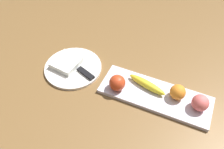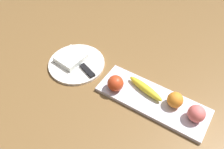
{
  "view_description": "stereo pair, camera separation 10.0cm",
  "coord_description": "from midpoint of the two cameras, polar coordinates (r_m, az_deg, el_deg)",
  "views": [
    {
      "loc": [
        -0.12,
        0.59,
        0.79
      ],
      "look_at": [
        0.16,
        -0.02,
        0.05
      ],
      "focal_mm": 38.59,
      "sensor_mm": 36.0,
      "label": 1
    },
    {
      "loc": [
        -0.2,
        0.54,
        0.79
      ],
      "look_at": [
        0.16,
        -0.02,
        0.05
      ],
      "focal_mm": 38.59,
      "sensor_mm": 36.0,
      "label": 2
    }
  ],
  "objects": [
    {
      "name": "banana",
      "position": [
        0.98,
        10.84,
        -3.43
      ],
      "size": [
        0.17,
        0.07,
        0.03
      ],
      "primitive_type": "ellipsoid",
      "rotation": [
        0.0,
        0.0,
        2.89
      ],
      "color": "yellow",
      "rests_on": "fruit_tray"
    },
    {
      "name": "apple",
      "position": [
        0.96,
        3.8,
        -2.25
      ],
      "size": [
        0.07,
        0.07,
        0.07
      ],
      "primitive_type": "sphere",
      "color": "#C23D1D",
      "rests_on": "fruit_tray"
    },
    {
      "name": "dinner_plate",
      "position": [
        1.1,
        -5.82,
        2.43
      ],
      "size": [
        0.25,
        0.25,
        0.01
      ],
      "primitive_type": "cylinder",
      "color": "white",
      "rests_on": "ground_plane"
    },
    {
      "name": "peach",
      "position": [
        0.95,
        22.32,
        -8.75
      ],
      "size": [
        0.06,
        0.06,
        0.06
      ],
      "primitive_type": "sphere",
      "color": "#E66765",
      "rests_on": "fruit_tray"
    },
    {
      "name": "folded_napkin",
      "position": [
        1.1,
        -7.22,
        3.77
      ],
      "size": [
        0.12,
        0.13,
        0.03
      ],
      "primitive_type": "cube",
      "rotation": [
        0.0,
        0.0,
        -0.11
      ],
      "color": "white",
      "rests_on": "dinner_plate"
    },
    {
      "name": "ground_plane",
      "position": [
        0.98,
        10.07,
        -6.48
      ],
      "size": [
        2.4,
        2.4,
        0.0
      ],
      "primitive_type": "plane",
      "color": "brown"
    },
    {
      "name": "knife",
      "position": [
        1.06,
        -3.67,
        1.26
      ],
      "size": [
        0.18,
        0.08,
        0.01
      ],
      "rotation": [
        0.0,
        0.0,
        -0.34
      ],
      "color": "silver",
      "rests_on": "dinner_plate"
    },
    {
      "name": "fruit_tray",
      "position": [
        0.98,
        12.46,
        -6.13
      ],
      "size": [
        0.45,
        0.16,
        0.02
      ],
      "primitive_type": "cube",
      "color": "silver",
      "rests_on": "ground_plane"
    },
    {
      "name": "orange_near_apple",
      "position": [
        0.96,
        17.67,
        -5.93
      ],
      "size": [
        0.06,
        0.06,
        0.06
      ],
      "primitive_type": "sphere",
      "color": "orange",
      "rests_on": "fruit_tray"
    }
  ]
}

